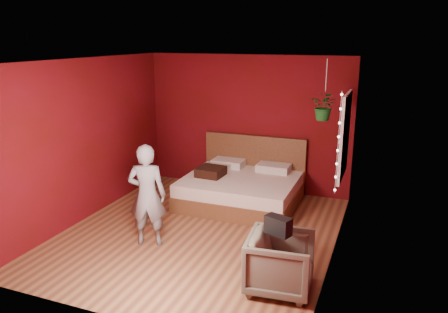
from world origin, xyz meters
The scene contains 10 objects.
floor centered at (0.00, 0.00, 0.00)m, with size 4.50×4.50×0.00m, color #94603B.
room_walls centered at (0.00, 0.00, 1.68)m, with size 4.04×4.54×2.62m.
window centered at (1.97, 0.90, 1.50)m, with size 0.05×0.97×1.27m.
fairy_lights centered at (1.94, 0.37, 1.50)m, with size 0.04×0.04×1.45m.
bed centered at (0.19, 1.45, 0.28)m, with size 1.99×1.69×1.10m.
person centered at (-0.54, -0.59, 0.75)m, with size 0.54×0.36×1.49m, color slate.
armchair centered at (1.53, -1.07, 0.35)m, with size 0.74×0.77×0.70m, color #605A4B.
handbag centered at (1.48, -1.04, 0.81)m, with size 0.31×0.15×0.22m, color black.
throw_pillow centered at (-0.34, 1.26, 0.58)m, with size 0.45×0.45×0.16m, color black.
hanging_plant centered at (1.61, 1.15, 1.89)m, with size 0.49×0.46×0.94m.
Camera 1 is at (2.59, -5.61, 2.93)m, focal length 35.00 mm.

